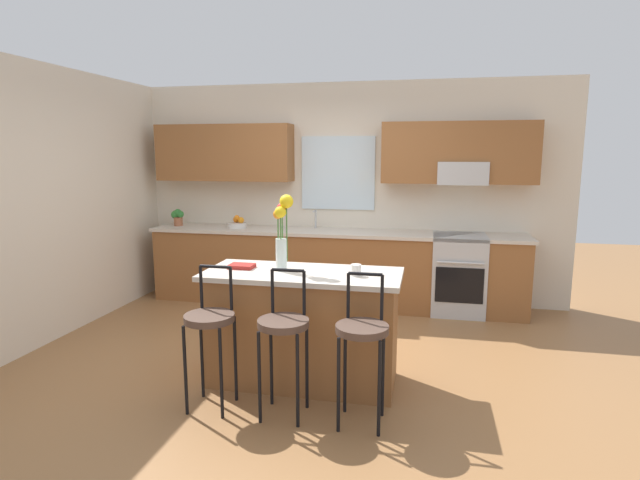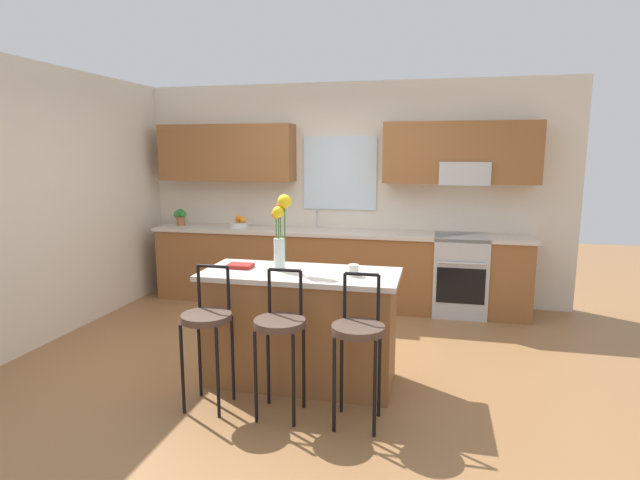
{
  "view_description": "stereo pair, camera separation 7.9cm",
  "coord_description": "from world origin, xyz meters",
  "px_view_note": "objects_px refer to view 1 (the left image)",
  "views": [
    {
      "loc": [
        1.11,
        -4.28,
        1.85
      ],
      "look_at": [
        0.08,
        0.55,
        1.0
      ],
      "focal_mm": 28.52,
      "sensor_mm": 36.0,
      "label": 1
    },
    {
      "loc": [
        1.18,
        -4.27,
        1.85
      ],
      "look_at": [
        0.08,
        0.55,
        1.0
      ],
      "focal_mm": 28.52,
      "sensor_mm": 36.0,
      "label": 2
    }
  ],
  "objects_px": {
    "flower_vase": "(282,227)",
    "fruit_bowl_oranges": "(237,224)",
    "kitchen_island": "(303,327)",
    "bar_stool_middle": "(284,330)",
    "cookbook": "(242,266)",
    "bar_stool_near": "(210,324)",
    "bar_stool_far": "(362,335)",
    "mug_ceramic": "(356,270)",
    "oven_range": "(458,274)",
    "potted_plant_small": "(178,216)"
  },
  "relations": [
    {
      "from": "kitchen_island",
      "to": "bar_stool_middle",
      "type": "distance_m",
      "value": 0.58
    },
    {
      "from": "mug_ceramic",
      "to": "cookbook",
      "type": "xyz_separation_m",
      "value": [
        -0.95,
        0.07,
        -0.03
      ]
    },
    {
      "from": "bar_stool_middle",
      "to": "oven_range",
      "type": "bearing_deg",
      "value": 63.91
    },
    {
      "from": "bar_stool_middle",
      "to": "kitchen_island",
      "type": "bearing_deg",
      "value": 90.0
    },
    {
      "from": "potted_plant_small",
      "to": "bar_stool_near",
      "type": "bearing_deg",
      "value": -58.82
    },
    {
      "from": "bar_stool_near",
      "to": "fruit_bowl_oranges",
      "type": "height_order",
      "value": "fruit_bowl_oranges"
    },
    {
      "from": "bar_stool_middle",
      "to": "potted_plant_small",
      "type": "height_order",
      "value": "potted_plant_small"
    },
    {
      "from": "bar_stool_near",
      "to": "bar_stool_far",
      "type": "height_order",
      "value": "same"
    },
    {
      "from": "bar_stool_middle",
      "to": "bar_stool_far",
      "type": "bearing_deg",
      "value": 0.0
    },
    {
      "from": "cookbook",
      "to": "potted_plant_small",
      "type": "xyz_separation_m",
      "value": [
        -1.69,
        2.16,
        0.1
      ]
    },
    {
      "from": "bar_stool_near",
      "to": "cookbook",
      "type": "bearing_deg",
      "value": 86.87
    },
    {
      "from": "bar_stool_far",
      "to": "mug_ceramic",
      "type": "xyz_separation_m",
      "value": [
        -0.12,
        0.51,
        0.33
      ]
    },
    {
      "from": "mug_ceramic",
      "to": "kitchen_island",
      "type": "bearing_deg",
      "value": 173.85
    },
    {
      "from": "oven_range",
      "to": "fruit_bowl_oranges",
      "type": "xyz_separation_m",
      "value": [
        -2.72,
        0.03,
        0.51
      ]
    },
    {
      "from": "bar_stool_far",
      "to": "potted_plant_small",
      "type": "bearing_deg",
      "value": 135.22
    },
    {
      "from": "fruit_bowl_oranges",
      "to": "mug_ceramic",
      "type": "bearing_deg",
      "value": -50.75
    },
    {
      "from": "mug_ceramic",
      "to": "cookbook",
      "type": "distance_m",
      "value": 0.95
    },
    {
      "from": "bar_stool_middle",
      "to": "potted_plant_small",
      "type": "distance_m",
      "value": 3.54
    },
    {
      "from": "oven_range",
      "to": "bar_stool_near",
      "type": "relative_size",
      "value": 0.88
    },
    {
      "from": "kitchen_island",
      "to": "flower_vase",
      "type": "xyz_separation_m",
      "value": [
        -0.17,
        0.01,
        0.81
      ]
    },
    {
      "from": "bar_stool_near",
      "to": "mug_ceramic",
      "type": "bearing_deg",
      "value": 27.27
    },
    {
      "from": "kitchen_island",
      "to": "fruit_bowl_oranges",
      "type": "height_order",
      "value": "fruit_bowl_oranges"
    },
    {
      "from": "cookbook",
      "to": "potted_plant_small",
      "type": "distance_m",
      "value": 2.74
    },
    {
      "from": "bar_stool_middle",
      "to": "cookbook",
      "type": "distance_m",
      "value": 0.83
    },
    {
      "from": "bar_stool_middle",
      "to": "mug_ceramic",
      "type": "relative_size",
      "value": 11.58
    },
    {
      "from": "bar_stool_middle",
      "to": "mug_ceramic",
      "type": "bearing_deg",
      "value": 49.52
    },
    {
      "from": "mug_ceramic",
      "to": "fruit_bowl_oranges",
      "type": "distance_m",
      "value": 2.88
    },
    {
      "from": "bar_stool_far",
      "to": "flower_vase",
      "type": "relative_size",
      "value": 1.71
    },
    {
      "from": "oven_range",
      "to": "flower_vase",
      "type": "xyz_separation_m",
      "value": [
        -1.49,
        -2.15,
        0.81
      ]
    },
    {
      "from": "bar_stool_middle",
      "to": "fruit_bowl_oranges",
      "type": "relative_size",
      "value": 4.34
    },
    {
      "from": "mug_ceramic",
      "to": "bar_stool_middle",
      "type": "bearing_deg",
      "value": -130.48
    },
    {
      "from": "oven_range",
      "to": "bar_stool_middle",
      "type": "relative_size",
      "value": 0.88
    },
    {
      "from": "kitchen_island",
      "to": "bar_stool_middle",
      "type": "relative_size",
      "value": 1.5
    },
    {
      "from": "bar_stool_far",
      "to": "bar_stool_near",
      "type": "bearing_deg",
      "value": 180.0
    },
    {
      "from": "bar_stool_middle",
      "to": "cookbook",
      "type": "relative_size",
      "value": 5.21
    },
    {
      "from": "bar_stool_far",
      "to": "mug_ceramic",
      "type": "relative_size",
      "value": 11.58
    },
    {
      "from": "oven_range",
      "to": "cookbook",
      "type": "height_order",
      "value": "cookbook"
    },
    {
      "from": "bar_stool_near",
      "to": "bar_stool_far",
      "type": "relative_size",
      "value": 1.0
    },
    {
      "from": "potted_plant_small",
      "to": "bar_stool_far",
      "type": "bearing_deg",
      "value": -44.78
    },
    {
      "from": "kitchen_island",
      "to": "bar_stool_far",
      "type": "height_order",
      "value": "bar_stool_far"
    },
    {
      "from": "bar_stool_far",
      "to": "flower_vase",
      "type": "distance_m",
      "value": 1.11
    },
    {
      "from": "bar_stool_middle",
      "to": "flower_vase",
      "type": "xyz_separation_m",
      "value": [
        -0.17,
        0.56,
        0.64
      ]
    },
    {
      "from": "kitchen_island",
      "to": "mug_ceramic",
      "type": "height_order",
      "value": "mug_ceramic"
    },
    {
      "from": "flower_vase",
      "to": "fruit_bowl_oranges",
      "type": "relative_size",
      "value": 2.54
    },
    {
      "from": "bar_stool_middle",
      "to": "mug_ceramic",
      "type": "height_order",
      "value": "bar_stool_middle"
    },
    {
      "from": "bar_stool_near",
      "to": "bar_stool_far",
      "type": "distance_m",
      "value": 1.1
    },
    {
      "from": "bar_stool_near",
      "to": "bar_stool_far",
      "type": "bearing_deg",
      "value": 0.0
    },
    {
      "from": "bar_stool_middle",
      "to": "cookbook",
      "type": "bearing_deg",
      "value": 131.93
    },
    {
      "from": "flower_vase",
      "to": "oven_range",
      "type": "bearing_deg",
      "value": 55.21
    },
    {
      "from": "kitchen_island",
      "to": "mug_ceramic",
      "type": "distance_m",
      "value": 0.66
    }
  ]
}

